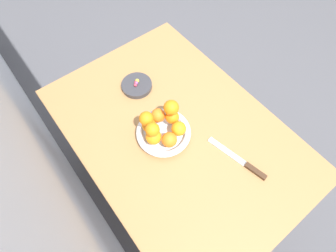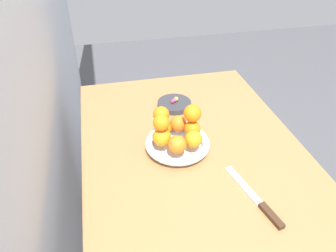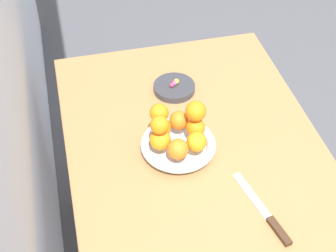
{
  "view_description": "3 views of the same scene",
  "coord_description": "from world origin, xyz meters",
  "px_view_note": "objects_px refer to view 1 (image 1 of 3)",
  "views": [
    {
      "loc": [
        -0.39,
        0.35,
        1.69
      ],
      "look_at": [
        -0.0,
        0.04,
        0.82
      ],
      "focal_mm": 28.0,
      "sensor_mm": 36.0,
      "label": 1
    },
    {
      "loc": [
        -0.84,
        0.28,
        1.46
      ],
      "look_at": [
        0.03,
        0.08,
        0.83
      ],
      "focal_mm": 35.0,
      "sensor_mm": 36.0,
      "label": 2
    },
    {
      "loc": [
        -1.0,
        0.33,
        1.85
      ],
      "look_at": [
        0.05,
        0.08,
        0.81
      ],
      "focal_mm": 55.0,
      "sensor_mm": 36.0,
      "label": 3
    }
  ],
  "objects_px": {
    "knife": "(242,161)",
    "orange_6": "(152,129)",
    "orange_1": "(173,117)",
    "orange_0": "(179,129)",
    "orange_7": "(171,108)",
    "orange_2": "(158,115)",
    "candy_dish": "(137,85)",
    "dining_table": "(175,139)",
    "fruit_bowl": "(164,133)",
    "candy_ball_0": "(137,81)",
    "candy_ball_2": "(135,83)",
    "orange_3": "(149,125)",
    "orange_8": "(146,119)",
    "candy_ball_3": "(135,85)",
    "candy_ball_1": "(137,83)",
    "orange_5": "(169,140)",
    "orange_4": "(154,137)"
  },
  "relations": [
    {
      "from": "candy_ball_1",
      "to": "candy_ball_3",
      "type": "xyz_separation_m",
      "value": [
        -0.01,
        0.01,
        -0.0
      ]
    },
    {
      "from": "orange_0",
      "to": "candy_ball_3",
      "type": "bearing_deg",
      "value": -0.69
    },
    {
      "from": "candy_dish",
      "to": "orange_3",
      "type": "height_order",
      "value": "orange_3"
    },
    {
      "from": "orange_6",
      "to": "orange_8",
      "type": "distance_m",
      "value": 0.05
    },
    {
      "from": "fruit_bowl",
      "to": "knife",
      "type": "bearing_deg",
      "value": -149.18
    },
    {
      "from": "candy_dish",
      "to": "knife",
      "type": "height_order",
      "value": "candy_dish"
    },
    {
      "from": "orange_0",
      "to": "orange_5",
      "type": "relative_size",
      "value": 0.97
    },
    {
      "from": "fruit_bowl",
      "to": "candy_ball_2",
      "type": "distance_m",
      "value": 0.28
    },
    {
      "from": "orange_1",
      "to": "orange_5",
      "type": "relative_size",
      "value": 0.94
    },
    {
      "from": "orange_2",
      "to": "orange_0",
      "type": "bearing_deg",
      "value": -164.58
    },
    {
      "from": "orange_0",
      "to": "orange_7",
      "type": "relative_size",
      "value": 0.97
    },
    {
      "from": "orange_3",
      "to": "orange_7",
      "type": "height_order",
      "value": "orange_7"
    },
    {
      "from": "orange_5",
      "to": "orange_7",
      "type": "relative_size",
      "value": 0.99
    },
    {
      "from": "orange_8",
      "to": "candy_ball_2",
      "type": "distance_m",
      "value": 0.27
    },
    {
      "from": "orange_2",
      "to": "candy_ball_2",
      "type": "distance_m",
      "value": 0.23
    },
    {
      "from": "orange_2",
      "to": "orange_7",
      "type": "bearing_deg",
      "value": -130.41
    },
    {
      "from": "fruit_bowl",
      "to": "orange_0",
      "type": "xyz_separation_m",
      "value": [
        -0.04,
        -0.04,
        0.05
      ]
    },
    {
      "from": "knife",
      "to": "orange_6",
      "type": "bearing_deg",
      "value": 39.52
    },
    {
      "from": "orange_5",
      "to": "orange_8",
      "type": "height_order",
      "value": "orange_8"
    },
    {
      "from": "candy_ball_2",
      "to": "orange_7",
      "type": "bearing_deg",
      "value": -179.39
    },
    {
      "from": "orange_6",
      "to": "orange_8",
      "type": "height_order",
      "value": "orange_6"
    },
    {
      "from": "fruit_bowl",
      "to": "orange_1",
      "type": "distance_m",
      "value": 0.08
    },
    {
      "from": "orange_6",
      "to": "candy_ball_3",
      "type": "xyz_separation_m",
      "value": [
        0.27,
        -0.1,
        -0.1
      ]
    },
    {
      "from": "fruit_bowl",
      "to": "candy_ball_2",
      "type": "height_order",
      "value": "same"
    },
    {
      "from": "candy_ball_1",
      "to": "orange_5",
      "type": "bearing_deg",
      "value": 167.45
    },
    {
      "from": "orange_4",
      "to": "orange_7",
      "type": "bearing_deg",
      "value": -71.75
    },
    {
      "from": "fruit_bowl",
      "to": "orange_7",
      "type": "distance_m",
      "value": 0.12
    },
    {
      "from": "orange_8",
      "to": "candy_ball_2",
      "type": "height_order",
      "value": "orange_8"
    },
    {
      "from": "candy_dish",
      "to": "orange_0",
      "type": "distance_m",
      "value": 0.32
    },
    {
      "from": "fruit_bowl",
      "to": "knife",
      "type": "relative_size",
      "value": 0.86
    },
    {
      "from": "orange_1",
      "to": "candy_ball_0",
      "type": "xyz_separation_m",
      "value": [
        0.26,
        -0.01,
        -0.04
      ]
    },
    {
      "from": "fruit_bowl",
      "to": "candy_dish",
      "type": "bearing_deg",
      "value": -11.84
    },
    {
      "from": "dining_table",
      "to": "orange_3",
      "type": "relative_size",
      "value": 19.61
    },
    {
      "from": "orange_1",
      "to": "knife",
      "type": "distance_m",
      "value": 0.32
    },
    {
      "from": "candy_ball_0",
      "to": "candy_ball_2",
      "type": "bearing_deg",
      "value": 110.47
    },
    {
      "from": "orange_8",
      "to": "candy_ball_2",
      "type": "relative_size",
      "value": 3.18
    },
    {
      "from": "candy_ball_0",
      "to": "knife",
      "type": "xyz_separation_m",
      "value": [
        -0.56,
        -0.1,
        -0.03
      ]
    },
    {
      "from": "dining_table",
      "to": "knife",
      "type": "relative_size",
      "value": 4.25
    },
    {
      "from": "orange_3",
      "to": "candy_ball_3",
      "type": "xyz_separation_m",
      "value": [
        0.23,
        -0.09,
        -0.04
      ]
    },
    {
      "from": "candy_ball_1",
      "to": "candy_ball_2",
      "type": "height_order",
      "value": "same"
    },
    {
      "from": "orange_2",
      "to": "orange_8",
      "type": "distance_m",
      "value": 0.08
    },
    {
      "from": "candy_ball_1",
      "to": "knife",
      "type": "bearing_deg",
      "value": -168.8
    },
    {
      "from": "orange_5",
      "to": "candy_ball_1",
      "type": "height_order",
      "value": "orange_5"
    },
    {
      "from": "dining_table",
      "to": "orange_1",
      "type": "bearing_deg",
      "value": -4.23
    },
    {
      "from": "dining_table",
      "to": "orange_5",
      "type": "height_order",
      "value": "orange_5"
    },
    {
      "from": "orange_7",
      "to": "orange_8",
      "type": "xyz_separation_m",
      "value": [
        0.02,
        0.1,
        -0.0
      ]
    },
    {
      "from": "dining_table",
      "to": "orange_4",
      "type": "distance_m",
      "value": 0.19
    },
    {
      "from": "dining_table",
      "to": "fruit_bowl",
      "type": "relative_size",
      "value": 4.96
    },
    {
      "from": "orange_3",
      "to": "candy_ball_1",
      "type": "height_order",
      "value": "orange_3"
    },
    {
      "from": "fruit_bowl",
      "to": "candy_ball_0",
      "type": "distance_m",
      "value": 0.29
    }
  ]
}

